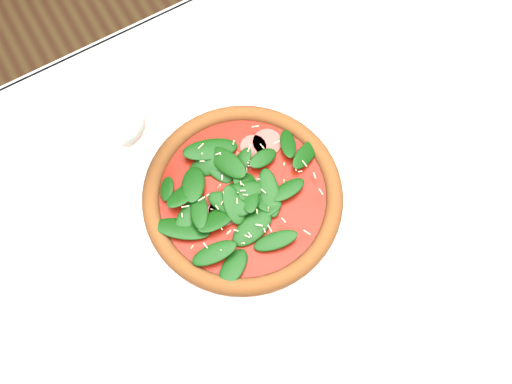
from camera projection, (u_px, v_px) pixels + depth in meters
ground at (270, 292)px, 1.56m from camera, size 6.00×6.00×0.00m
dining_table at (278, 223)px, 0.95m from camera, size 1.21×0.81×0.75m
plate at (243, 199)px, 0.85m from camera, size 0.34×0.34×0.01m
pizza at (243, 195)px, 0.84m from camera, size 0.33×0.33×0.04m
wine_glass at (114, 118)px, 0.74m from camera, size 0.09×0.09×0.21m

